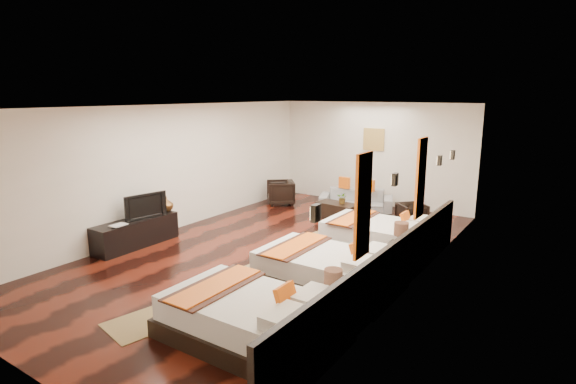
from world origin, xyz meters
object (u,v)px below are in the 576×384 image
Objects in this scene: figurine at (166,204)px; bed_far at (381,235)px; tv at (144,206)px; armchair_left at (281,193)px; table_plant at (343,198)px; nightstand_b at (400,256)px; bed_near at (253,318)px; coffee_table at (337,211)px; armchair_right at (412,215)px; book at (114,225)px; tv_console at (136,233)px; nightstand_a at (332,311)px; sofa at (356,200)px; bed_mid at (328,269)px.

bed_far is at bearing 22.60° from figurine.
tv is 1.22× the size of armchair_left.
nightstand_b is at bearing -46.36° from table_plant.
bed_near is 2.25× the size of coffee_table.
armchair_right is at bearing 41.28° from figurine.
bed_far reaches higher than book.
bed_far is 1.91m from armchair_right.
book is 5.01m from armchair_left.
tv_console is at bearing -46.04° from armchair_left.
nightstand_a is 3.03× the size of table_plant.
bed_far reaches higher than coffee_table.
bed_near is 6.87m from sofa.
bed_near is 2.58× the size of nightstand_a.
bed_far is at bearing -137.00° from armchair_right.
sofa is (2.44, 4.29, -0.43)m from figurine.
figurine is at bearing 90.00° from tv_console.
tv_console is 0.56m from book.
table_plant is (2.57, 3.26, -0.17)m from figurine.
book is 0.96× the size of figurine.
armchair_left is at bearing 132.60° from bed_mid.
nightstand_a is at bearing -4.09° from book.
bed_mid is 1.39m from nightstand_b.
sofa is at bearing 66.01° from armchair_left.
tv is 0.72m from book.
bed_far is 2.50× the size of nightstand_a.
nightstand_a is 2.42m from nightstand_b.
tv_console is 6.24× the size of table_plant.
sofa is at bearing 124.63° from bed_far.
tv reaches higher than bed_near.
tv_console and sofa have the same top height.
sofa is at bearing 90.00° from coffee_table.
sofa reaches higher than coffee_table.
book is (-4.20, 1.05, 0.27)m from bed_near.
bed_far is at bearing -76.67° from sofa.
bed_near is 4.34m from book.
bed_far reaches higher than table_plant.
nightstand_b is 0.48× the size of sofa.
bed_mid is 4.22m from tv_console.
nightstand_a is 0.49× the size of tv_console.
tv_console is at bearing 159.99° from bed_near.
nightstand_b is 2.99m from armchair_right.
bed_far reaches higher than armchair_left.
figurine reaches higher than armchair_right.
armchair_left reaches higher than coffee_table.
nightstand_b is 1.52× the size of armchair_right.
armchair_left reaches higher than armchair_right.
nightstand_a reaches higher than table_plant.
tv_console is 4.53m from armchair_left.
sofa reaches higher than armchair_right.
nightstand_a is 2.74× the size of figurine.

